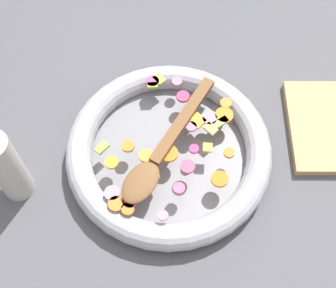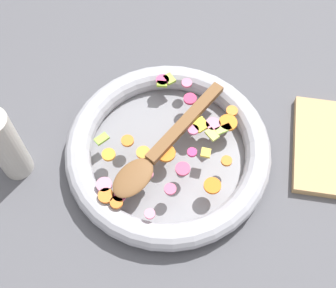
% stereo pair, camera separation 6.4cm
% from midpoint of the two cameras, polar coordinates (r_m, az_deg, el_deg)
% --- Properties ---
extents(ground_plane, '(4.00, 4.00, 0.00)m').
position_cam_midpoint_polar(ground_plane, '(0.92, 1.98, -1.62)').
color(ground_plane, '#4C4C51').
extents(skillet, '(0.40, 0.40, 0.05)m').
position_cam_midpoint_polar(skillet, '(0.90, 2.02, -0.99)').
color(skillet, slate).
rests_on(skillet, ground_plane).
extents(chopped_vegetables, '(0.27, 0.32, 0.01)m').
position_cam_midpoint_polar(chopped_vegetables, '(0.87, 2.43, -0.44)').
color(chopped_vegetables, orange).
rests_on(chopped_vegetables, skillet).
extents(wooden_spoon, '(0.19, 0.28, 0.01)m').
position_cam_midpoint_polar(wooden_spoon, '(0.86, 1.05, -0.87)').
color(wooden_spoon, brown).
rests_on(wooden_spoon, chopped_vegetables).
extents(pepper_mill, '(0.06, 0.06, 0.21)m').
position_cam_midpoint_polar(pepper_mill, '(0.87, -17.35, -0.11)').
color(pepper_mill, '#B2ADA3').
rests_on(pepper_mill, ground_plane).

